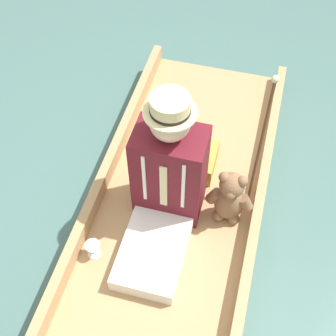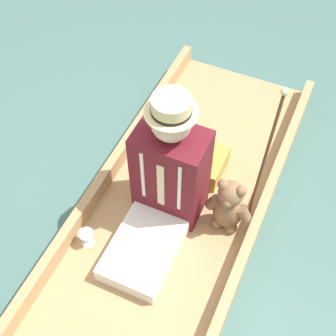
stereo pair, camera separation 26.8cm
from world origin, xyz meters
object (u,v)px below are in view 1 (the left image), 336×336
object	(u,v)px
teddy_bear	(230,198)
walking_cane	(262,136)
seated_person	(167,181)
wine_glass	(93,247)

from	to	relation	value
teddy_bear	walking_cane	bearing A→B (deg)	-113.96
seated_person	wine_glass	xyz separation A→B (m)	(0.35, 0.39, -0.27)
teddy_bear	wine_glass	xyz separation A→B (m)	(0.73, 0.47, -0.12)
seated_person	teddy_bear	size ratio (longest dim) A/B	2.22
teddy_bear	walking_cane	xyz separation A→B (m)	(-0.11, -0.25, 0.32)
seated_person	wine_glass	size ratio (longest dim) A/B	8.56
seated_person	walking_cane	size ratio (longest dim) A/B	1.05
teddy_bear	walking_cane	world-z (taller)	walking_cane
seated_person	teddy_bear	xyz separation A→B (m)	(-0.38, -0.08, -0.15)
teddy_bear	seated_person	bearing A→B (deg)	12.34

